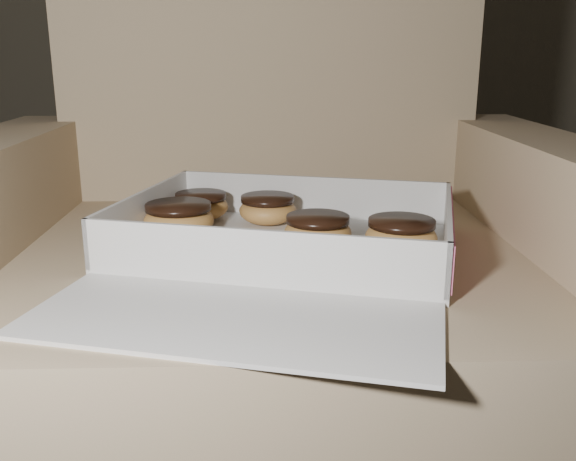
{
  "coord_description": "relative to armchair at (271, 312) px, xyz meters",
  "views": [
    {
      "loc": [
        0.18,
        -0.37,
        0.71
      ],
      "look_at": [
        0.21,
        0.49,
        0.47
      ],
      "focal_mm": 40.0,
      "sensor_mm": 36.0,
      "label": 1
    }
  ],
  "objects": [
    {
      "name": "crumb_d",
      "position": [
        -0.02,
        -0.1,
        0.14
      ],
      "size": [
        0.01,
        0.01,
        0.0
      ],
      "primitive_type": "ellipsoid",
      "color": "black",
      "rests_on": "bakery_box"
    },
    {
      "name": "donut_b",
      "position": [
        0.17,
        -0.13,
        0.16
      ],
      "size": [
        0.1,
        0.1,
        0.05
      ],
      "color": "#C28D44",
      "rests_on": "bakery_box"
    },
    {
      "name": "donut_a",
      "position": [
        -0.11,
        0.05,
        0.16
      ],
      "size": [
        0.09,
        0.09,
        0.04
      ],
      "color": "#C28D44",
      "rests_on": "bakery_box"
    },
    {
      "name": "donut_e",
      "position": [
        -0.0,
        0.03,
        0.16
      ],
      "size": [
        0.09,
        0.09,
        0.04
      ],
      "color": "#C28D44",
      "rests_on": "bakery_box"
    },
    {
      "name": "crumb_a",
      "position": [
        0.19,
        -0.24,
        0.14
      ],
      "size": [
        0.01,
        0.01,
        0.0
      ],
      "primitive_type": "ellipsoid",
      "color": "black",
      "rests_on": "bakery_box"
    },
    {
      "name": "crumb_b",
      "position": [
        -0.11,
        -0.18,
        0.14
      ],
      "size": [
        0.01,
        0.01,
        0.0
      ],
      "primitive_type": "ellipsoid",
      "color": "black",
      "rests_on": "bakery_box"
    },
    {
      "name": "crumb_e",
      "position": [
        0.18,
        -0.17,
        0.14
      ],
      "size": [
        0.01,
        0.01,
        0.0
      ],
      "primitive_type": "ellipsoid",
      "color": "black",
      "rests_on": "bakery_box"
    },
    {
      "name": "crumb_c",
      "position": [
        0.17,
        -0.19,
        0.14
      ],
      "size": [
        0.01,
        0.01,
        0.0
      ],
      "primitive_type": "ellipsoid",
      "color": "black",
      "rests_on": "bakery_box"
    },
    {
      "name": "armchair",
      "position": [
        0.0,
        0.0,
        0.0
      ],
      "size": [
        0.94,
        0.8,
        0.99
      ],
      "color": "#8E795A",
      "rests_on": "floor"
    },
    {
      "name": "donut_c",
      "position": [
        -0.13,
        -0.04,
        0.17
      ],
      "size": [
        0.1,
        0.1,
        0.05
      ],
      "color": "#C28D44",
      "rests_on": "bakery_box"
    },
    {
      "name": "bakery_box",
      "position": [
        0.02,
        -0.13,
        0.14
      ],
      "size": [
        0.55,
        0.61,
        0.07
      ],
      "rotation": [
        0.0,
        0.0,
        -0.26
      ],
      "color": "silver",
      "rests_on": "armchair"
    },
    {
      "name": "donut_d",
      "position": [
        0.06,
        -0.11,
        0.16
      ],
      "size": [
        0.09,
        0.09,
        0.05
      ],
      "color": "#C28D44",
      "rests_on": "bakery_box"
    }
  ]
}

